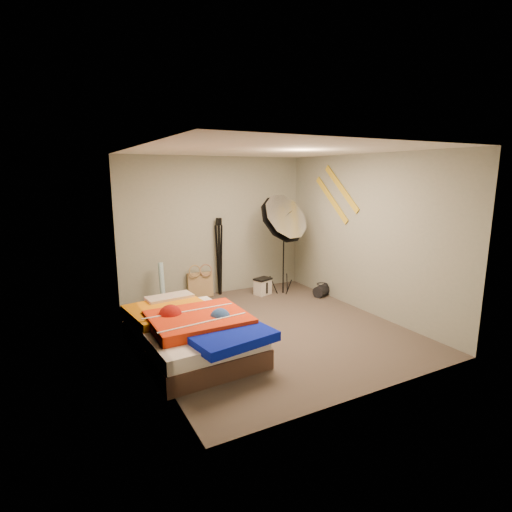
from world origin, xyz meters
TOP-DOWN VIEW (x-y plane):
  - floor at (0.00, 0.00)m, footprint 4.00×4.00m
  - ceiling at (0.00, 0.00)m, footprint 4.00×4.00m
  - wall_back at (0.00, 2.00)m, footprint 3.50×0.00m
  - wall_front at (0.00, -2.00)m, footprint 3.50×0.00m
  - wall_left at (-1.75, 0.00)m, footprint 0.00×4.00m
  - wall_right at (1.75, 0.00)m, footprint 0.00×4.00m
  - tote_bag at (-0.35, 1.90)m, footprint 0.47×0.26m
  - wrapping_roll at (-1.10, 1.68)m, footprint 0.11×0.22m
  - camera_case at (0.72, 1.49)m, footprint 0.33×0.28m
  - duffel_bag at (1.62, 0.89)m, footprint 0.39×0.32m
  - wall_stripe_upper at (1.73, 0.60)m, footprint 0.02×0.91m
  - wall_stripe_lower at (1.73, 0.85)m, footprint 0.02×0.91m
  - bed at (-1.25, -0.23)m, footprint 1.43×2.03m
  - photo_umbrella at (0.97, 1.26)m, footprint 1.08×0.78m
  - camera_tripod at (0.02, 1.87)m, footprint 0.09×0.09m

SIDE VIEW (x-z plane):
  - floor at x=0.00m, z-range 0.00..0.00m
  - duffel_bag at x=1.62m, z-range 0.00..0.21m
  - camera_case at x=0.72m, z-range 0.00..0.28m
  - tote_bag at x=-0.35m, z-range -0.01..0.45m
  - bed at x=-1.25m, z-range 0.00..0.53m
  - wrapping_roll at x=-1.10m, z-range 0.00..0.75m
  - camera_tripod at x=0.02m, z-range 0.10..1.53m
  - wall_back at x=0.00m, z-range -0.50..3.00m
  - wall_front at x=0.00m, z-range -0.50..3.00m
  - wall_left at x=-1.75m, z-range -0.75..3.25m
  - wall_right at x=1.75m, z-range -0.75..3.25m
  - photo_umbrella at x=0.97m, z-range 0.42..2.37m
  - wall_stripe_lower at x=1.73m, z-range 1.36..2.14m
  - wall_stripe_upper at x=1.73m, z-range 1.56..2.34m
  - ceiling at x=0.00m, z-range 2.50..2.50m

